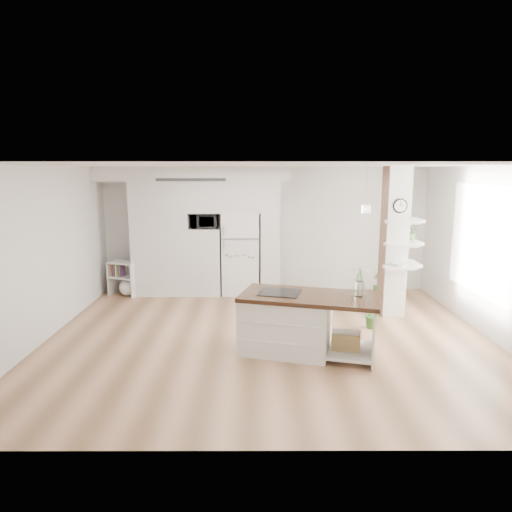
{
  "coord_description": "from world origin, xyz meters",
  "views": [
    {
      "loc": [
        -0.22,
        -6.92,
        2.63
      ],
      "look_at": [
        -0.2,
        0.9,
        1.15
      ],
      "focal_mm": 32.0,
      "sensor_mm": 36.0,
      "label": 1
    }
  ],
  "objects_px": {
    "refrigerator": "(241,253)",
    "bookshelf": "(125,281)",
    "kitchen_island": "(294,322)",
    "floor_plant_a": "(373,314)"
  },
  "relations": [
    {
      "from": "refrigerator",
      "to": "bookshelf",
      "type": "bearing_deg",
      "value": -175.48
    },
    {
      "from": "refrigerator",
      "to": "bookshelf",
      "type": "relative_size",
      "value": 2.41
    },
    {
      "from": "kitchen_island",
      "to": "bookshelf",
      "type": "distance_m",
      "value": 4.52
    },
    {
      "from": "bookshelf",
      "to": "floor_plant_a",
      "type": "height_order",
      "value": "bookshelf"
    },
    {
      "from": "refrigerator",
      "to": "kitchen_island",
      "type": "height_order",
      "value": "refrigerator"
    },
    {
      "from": "kitchen_island",
      "to": "bookshelf",
      "type": "height_order",
      "value": "kitchen_island"
    },
    {
      "from": "kitchen_island",
      "to": "bookshelf",
      "type": "xyz_separation_m",
      "value": [
        -3.32,
        3.07,
        -0.14
      ]
    },
    {
      "from": "floor_plant_a",
      "to": "kitchen_island",
      "type": "bearing_deg",
      "value": -144.46
    },
    {
      "from": "bookshelf",
      "to": "floor_plant_a",
      "type": "bearing_deg",
      "value": -3.32
    },
    {
      "from": "bookshelf",
      "to": "floor_plant_a",
      "type": "distance_m",
      "value": 5.17
    }
  ]
}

